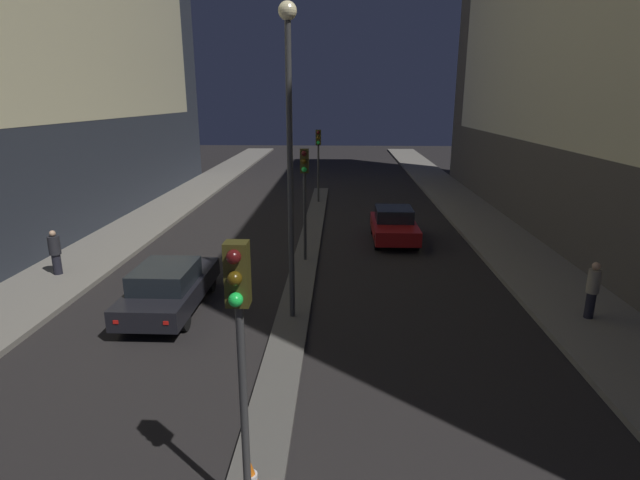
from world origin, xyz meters
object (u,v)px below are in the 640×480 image
(traffic_light_mid, at_px, (305,179))
(pedestrian_on_right_sidewalk, at_px, (593,289))
(traffic_cone_far, at_px, (250,479))
(pedestrian_on_left_sidewalk, at_px, (55,252))
(traffic_light_near, at_px, (239,322))
(street_lamp, at_px, (289,125))
(traffic_light_far, at_px, (318,149))
(car_left_lane, at_px, (169,287))
(car_right_lane, at_px, (394,225))

(traffic_light_mid, distance_m, pedestrian_on_right_sidewalk, 10.29)
(traffic_cone_far, distance_m, pedestrian_on_left_sidewalk, 13.34)
(pedestrian_on_right_sidewalk, bearing_deg, traffic_light_near, -139.59)
(street_lamp, xyz_separation_m, pedestrian_on_left_sidewalk, (-8.78, 3.07, -4.58))
(traffic_light_near, height_order, traffic_light_far, same)
(car_left_lane, xyz_separation_m, pedestrian_on_left_sidewalk, (-4.98, 2.58, 0.25))
(pedestrian_on_right_sidewalk, bearing_deg, traffic_cone_far, -140.65)
(traffic_cone_far, height_order, car_left_lane, car_left_lane)
(car_left_lane, bearing_deg, traffic_light_far, 76.88)
(street_lamp, height_order, car_right_lane, street_lamp)
(traffic_light_far, bearing_deg, car_left_lane, -103.12)
(traffic_light_near, height_order, pedestrian_on_left_sidewalk, traffic_light_near)
(traffic_light_far, xyz_separation_m, car_right_lane, (3.80, -8.35, -2.55))
(traffic_cone_far, relative_size, car_right_lane, 0.17)
(traffic_light_far, distance_m, car_left_lane, 16.93)
(traffic_light_mid, bearing_deg, traffic_light_near, -90.00)
(traffic_light_near, distance_m, traffic_light_far, 24.02)
(traffic_light_mid, bearing_deg, pedestrian_on_right_sidewalk, -31.25)
(car_right_lane, distance_m, pedestrian_on_left_sidewalk, 13.69)
(traffic_light_near, height_order, street_lamp, street_lamp)
(traffic_light_far, xyz_separation_m, street_lamp, (0.00, -16.80, 2.28))
(traffic_light_mid, height_order, traffic_light_far, same)
(street_lamp, relative_size, car_left_lane, 1.79)
(traffic_light_near, height_order, pedestrian_on_right_sidewalk, traffic_light_near)
(traffic_cone_far, bearing_deg, car_right_lane, 76.13)
(street_lamp, distance_m, car_right_lane, 10.45)
(pedestrian_on_left_sidewalk, height_order, pedestrian_on_right_sidewalk, pedestrian_on_right_sidewalk)
(traffic_light_mid, bearing_deg, traffic_light_far, 90.00)
(car_right_lane, bearing_deg, traffic_light_mid, -140.30)
(traffic_cone_far, relative_size, car_left_lane, 0.15)
(traffic_light_near, xyz_separation_m, traffic_light_mid, (0.00, 12.52, 0.00))
(traffic_light_near, xyz_separation_m, pedestrian_on_left_sidewalk, (-8.78, 10.29, -2.29))
(traffic_light_mid, relative_size, pedestrian_on_right_sidewalk, 2.58)
(car_left_lane, bearing_deg, pedestrian_on_right_sidewalk, -1.88)
(traffic_cone_far, height_order, pedestrian_on_left_sidewalk, pedestrian_on_left_sidewalk)
(traffic_light_mid, relative_size, traffic_cone_far, 6.23)
(pedestrian_on_left_sidewalk, xyz_separation_m, pedestrian_on_right_sidewalk, (17.37, -2.99, 0.05))
(traffic_light_near, bearing_deg, traffic_cone_far, 90.84)
(traffic_light_far, xyz_separation_m, pedestrian_on_right_sidewalk, (8.58, -16.71, -2.24))
(street_lamp, distance_m, traffic_cone_far, 8.65)
(car_right_lane, xyz_separation_m, pedestrian_on_left_sidewalk, (-12.58, -5.38, 0.25))
(traffic_light_near, xyz_separation_m, traffic_light_far, (0.00, 24.02, 0.00))
(car_left_lane, height_order, pedestrian_on_right_sidewalk, pedestrian_on_right_sidewalk)
(street_lamp, bearing_deg, car_left_lane, 172.58)
(traffic_cone_far, bearing_deg, traffic_light_near, -89.16)
(car_right_lane, distance_m, pedestrian_on_right_sidewalk, 9.64)
(traffic_light_near, distance_m, pedestrian_on_left_sidewalk, 13.73)
(traffic_light_near, distance_m, car_left_lane, 8.97)
(traffic_light_mid, distance_m, car_right_lane, 5.56)
(car_left_lane, bearing_deg, traffic_cone_far, -62.99)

